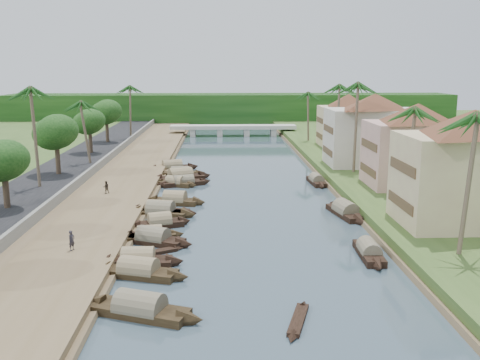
{
  "coord_description": "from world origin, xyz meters",
  "views": [
    {
      "loc": [
        -2.98,
        -47.33,
        14.85
      ],
      "look_at": [
        -0.66,
        14.02,
        2.0
      ],
      "focal_mm": 40.0,
      "sensor_mm": 36.0,
      "label": 1
    }
  ],
  "objects_px": {
    "sampan_1": "(138,261)",
    "bridge": "(233,128)",
    "building_near": "(470,167)",
    "sampan_0": "(140,309)",
    "person_near": "(72,240)"
  },
  "relations": [
    {
      "from": "sampan_0",
      "to": "building_near",
      "type": "bearing_deg",
      "value": 49.89
    },
    {
      "from": "building_near",
      "to": "bridge",
      "type": "bearing_deg",
      "value": 104.39
    },
    {
      "from": "bridge",
      "to": "sampan_1",
      "type": "xyz_separation_m",
      "value": [
        -9.32,
        -80.3,
        -1.31
      ]
    },
    {
      "from": "sampan_1",
      "to": "person_near",
      "type": "bearing_deg",
      "value": 164.0
    },
    {
      "from": "bridge",
      "to": "person_near",
      "type": "relative_size",
      "value": 17.42
    },
    {
      "from": "sampan_1",
      "to": "person_near",
      "type": "distance_m",
      "value": 5.72
    },
    {
      "from": "sampan_1",
      "to": "person_near",
      "type": "relative_size",
      "value": 4.48
    },
    {
      "from": "building_near",
      "to": "sampan_0",
      "type": "bearing_deg",
      "value": -151.28
    },
    {
      "from": "sampan_0",
      "to": "sampan_1",
      "type": "height_order",
      "value": "sampan_0"
    },
    {
      "from": "bridge",
      "to": "person_near",
      "type": "height_order",
      "value": "person_near"
    },
    {
      "from": "sampan_1",
      "to": "bridge",
      "type": "bearing_deg",
      "value": 83.39
    },
    {
      "from": "sampan_0",
      "to": "sampan_1",
      "type": "distance_m",
      "value": 8.58
    },
    {
      "from": "person_near",
      "to": "sampan_0",
      "type": "bearing_deg",
      "value": -115.9
    },
    {
      "from": "bridge",
      "to": "sampan_0",
      "type": "bearing_deg",
      "value": -95.12
    },
    {
      "from": "building_near",
      "to": "sampan_1",
      "type": "distance_m",
      "value": 29.61
    }
  ]
}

